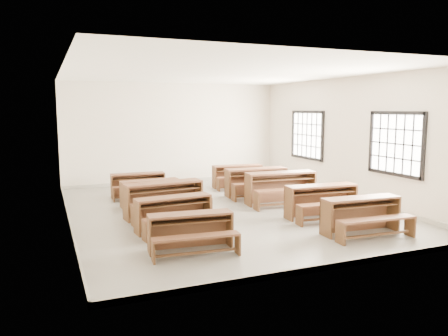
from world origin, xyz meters
name	(u,v)px	position (x,y,z in m)	size (l,w,h in m)	color
room	(228,119)	(0.09, 0.00, 2.14)	(8.50, 8.50, 3.20)	slate
desk_set_0	(191,229)	(-1.67, -2.60, 0.37)	(1.49, 0.87, 0.64)	brown
desk_set_1	(174,211)	(-1.60, -1.31, 0.40)	(1.58, 0.93, 0.68)	brown
desk_set_2	(165,197)	(-1.49, -0.17, 0.46)	(1.83, 1.09, 0.78)	brown
desk_set_3	(151,191)	(-1.52, 1.05, 0.38)	(1.47, 0.82, 0.65)	brown
desk_set_4	(138,183)	(-1.58, 2.29, 0.38)	(1.47, 0.81, 0.65)	brown
desk_set_5	(362,213)	(1.67, -2.88, 0.41)	(1.61, 0.90, 0.71)	brown
desk_set_6	(322,199)	(1.69, -1.55, 0.42)	(1.67, 0.95, 0.73)	brown
desk_set_7	(282,185)	(1.58, 0.03, 0.47)	(1.86, 1.07, 0.81)	brown
desk_set_8	(257,180)	(1.46, 1.19, 0.45)	(1.76, 1.01, 0.77)	brown
desk_set_9	(238,174)	(1.53, 2.59, 0.40)	(1.58, 0.93, 0.68)	brown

